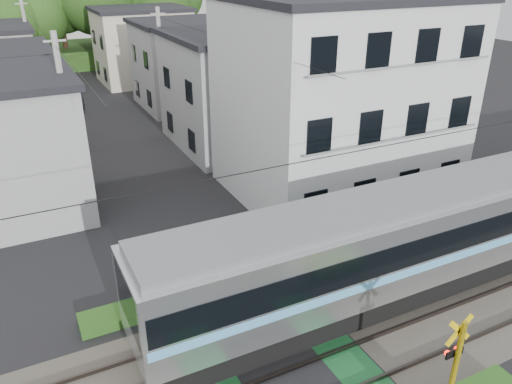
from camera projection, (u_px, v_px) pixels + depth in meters
ground at (275, 362)px, 14.54m from camera, size 120.00×120.00×0.00m
track_bed at (275, 361)px, 14.53m from camera, size 120.00×120.00×0.14m
crossing_signal_far at (152, 297)px, 16.16m from camera, size 4.74×0.65×3.09m
apartment_block at (339, 98)px, 23.70m from camera, size 10.20×8.36×9.30m
houses_row at (99, 78)px, 34.27m from camera, size 22.07×31.35×6.80m
tree_hill at (56, 7)px, 51.59m from camera, size 40.00×12.85×11.55m
catenary at (447, 207)px, 15.43m from camera, size 60.00×5.04×7.00m
utility_poles at (85, 75)px, 31.02m from camera, size 7.90×42.00×8.00m
pedestrian at (81, 102)px, 37.41m from camera, size 0.81×0.69×1.87m
weed_patches at (328, 340)px, 15.10m from camera, size 10.25×8.80×0.40m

